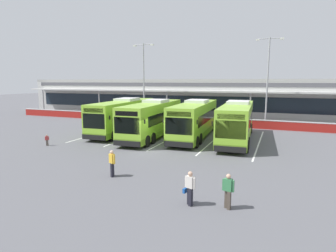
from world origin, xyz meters
TOP-DOWN VIEW (x-y plane):
  - ground_plane at (0.00, 0.00)m, footprint 200.00×200.00m
  - terminal_building at (-0.00, 26.91)m, footprint 70.00×13.00m
  - red_barrier_wall at (0.00, 14.50)m, footprint 60.00×0.40m
  - coach_bus_leftmost at (-6.23, 6.46)m, footprint 3.53×12.29m
  - coach_bus_left_centre at (-2.09, 5.31)m, footprint 3.53×12.29m
  - coach_bus_centre at (2.02, 6.60)m, footprint 3.53×12.29m
  - coach_bus_right_centre at (6.24, 6.47)m, footprint 3.53×12.29m
  - bay_stripe_far_west at (-8.40, 6.00)m, footprint 0.14×13.00m
  - bay_stripe_west at (-4.20, 6.00)m, footprint 0.14×13.00m
  - bay_stripe_mid_west at (0.00, 6.00)m, footprint 0.14×13.00m
  - bay_stripe_centre at (4.20, 6.00)m, footprint 0.14×13.00m
  - bay_stripe_mid_east at (8.40, 6.00)m, footprint 0.14×13.00m
  - pedestrian_with_handbag at (6.36, -8.93)m, footprint 0.64×0.45m
  - pedestrian_in_dark_coat at (0.83, -6.88)m, footprint 0.53×0.39m
  - pedestrian_child at (-9.08, -2.03)m, footprint 0.27×0.28m
  - pedestrian_near_bin at (8.06, -8.65)m, footprint 0.54×0.35m
  - lamp_post_west at (-8.63, 16.39)m, footprint 3.24×0.28m
  - lamp_post_centre at (8.37, 16.89)m, footprint 3.24×0.28m

SIDE VIEW (x-z plane):
  - ground_plane at x=0.00m, z-range 0.00..0.00m
  - bay_stripe_far_west at x=-8.40m, z-range 0.00..0.01m
  - bay_stripe_west at x=-4.20m, z-range 0.00..0.01m
  - bay_stripe_mid_west at x=0.00m, z-range 0.00..0.01m
  - bay_stripe_centre at x=4.20m, z-range 0.00..0.01m
  - bay_stripe_mid_east at x=8.40m, z-range 0.00..0.01m
  - pedestrian_child at x=-9.08m, z-range 0.04..1.04m
  - red_barrier_wall at x=0.00m, z-range 0.01..1.10m
  - pedestrian_with_handbag at x=6.36m, z-range 0.05..1.67m
  - pedestrian_in_dark_coat at x=0.83m, z-range 0.06..1.68m
  - pedestrian_near_bin at x=8.06m, z-range 0.06..1.68m
  - coach_bus_leftmost at x=-6.23m, z-range -0.10..3.68m
  - coach_bus_left_centre at x=-2.09m, z-range -0.10..3.68m
  - coach_bus_centre at x=2.02m, z-range -0.10..3.68m
  - coach_bus_right_centre at x=6.24m, z-range -0.10..3.68m
  - terminal_building at x=0.00m, z-range 0.01..6.01m
  - lamp_post_west at x=-8.63m, z-range 0.79..11.79m
  - lamp_post_centre at x=8.37m, z-range 0.79..11.79m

